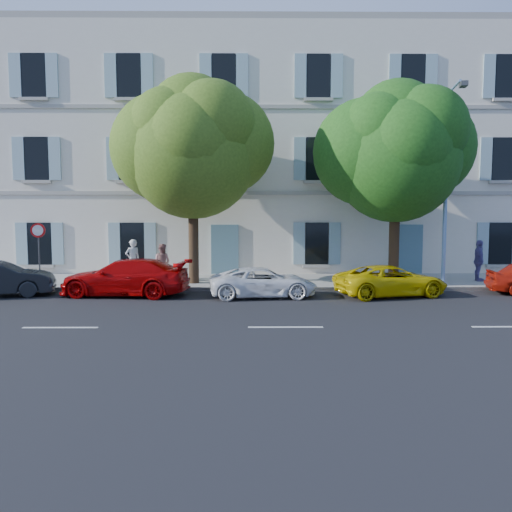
{
  "coord_description": "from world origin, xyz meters",
  "views": [
    {
      "loc": [
        -0.89,
        -17.08,
        3.03
      ],
      "look_at": [
        -0.74,
        2.0,
        1.4
      ],
      "focal_mm": 35.0,
      "sensor_mm": 36.0,
      "label": 1
    }
  ],
  "objects_px": {
    "tree_left": "(193,154)",
    "pedestrian_a": "(133,260)",
    "road_sign": "(38,241)",
    "car_white_coupe": "(263,282)",
    "tree_right": "(396,159)",
    "pedestrian_c": "(479,261)",
    "car_yellow_supercar": "(391,281)",
    "car_red_coupe": "(125,277)",
    "pedestrian_b": "(162,262)",
    "street_lamp": "(448,175)"
  },
  "relations": [
    {
      "from": "road_sign",
      "to": "pedestrian_c",
      "type": "relative_size",
      "value": 1.43
    },
    {
      "from": "tree_right",
      "to": "street_lamp",
      "type": "relative_size",
      "value": 1.02
    },
    {
      "from": "road_sign",
      "to": "pedestrian_b",
      "type": "xyz_separation_m",
      "value": [
        4.67,
        1.28,
        -1.0
      ]
    },
    {
      "from": "tree_right",
      "to": "street_lamp",
      "type": "height_order",
      "value": "tree_right"
    },
    {
      "from": "car_red_coupe",
      "to": "pedestrian_a",
      "type": "xyz_separation_m",
      "value": [
        -0.47,
        3.19,
        0.35
      ]
    },
    {
      "from": "pedestrian_a",
      "to": "pedestrian_c",
      "type": "distance_m",
      "value": 14.85
    },
    {
      "from": "road_sign",
      "to": "pedestrian_a",
      "type": "xyz_separation_m",
      "value": [
        3.37,
        1.54,
        -0.91
      ]
    },
    {
      "from": "car_white_coupe",
      "to": "car_yellow_supercar",
      "type": "bearing_deg",
      "value": -92.83
    },
    {
      "from": "pedestrian_a",
      "to": "pedestrian_b",
      "type": "relative_size",
      "value": 1.11
    },
    {
      "from": "car_white_coupe",
      "to": "pedestrian_a",
      "type": "bearing_deg",
      "value": 52.61
    },
    {
      "from": "car_red_coupe",
      "to": "pedestrian_a",
      "type": "distance_m",
      "value": 3.24
    },
    {
      "from": "tree_right",
      "to": "car_white_coupe",
      "type": "bearing_deg",
      "value": -156.61
    },
    {
      "from": "tree_left",
      "to": "pedestrian_c",
      "type": "height_order",
      "value": "tree_left"
    },
    {
      "from": "car_white_coupe",
      "to": "road_sign",
      "type": "distance_m",
      "value": 9.25
    },
    {
      "from": "car_yellow_supercar",
      "to": "pedestrian_c",
      "type": "height_order",
      "value": "pedestrian_c"
    },
    {
      "from": "car_white_coupe",
      "to": "tree_right",
      "type": "relative_size",
      "value": 0.49
    },
    {
      "from": "car_white_coupe",
      "to": "pedestrian_c",
      "type": "xyz_separation_m",
      "value": [
        9.29,
        3.17,
        0.49
      ]
    },
    {
      "from": "pedestrian_a",
      "to": "pedestrian_b",
      "type": "bearing_deg",
      "value": 132.94
    },
    {
      "from": "car_red_coupe",
      "to": "pedestrian_a",
      "type": "height_order",
      "value": "pedestrian_a"
    },
    {
      "from": "car_yellow_supercar",
      "to": "car_red_coupe",
      "type": "bearing_deg",
      "value": 75.44
    },
    {
      "from": "pedestrian_a",
      "to": "road_sign",
      "type": "bearing_deg",
      "value": -11.01
    },
    {
      "from": "tree_left",
      "to": "street_lamp",
      "type": "relative_size",
      "value": 1.06
    },
    {
      "from": "tree_right",
      "to": "pedestrian_b",
      "type": "relative_size",
      "value": 4.95
    },
    {
      "from": "pedestrian_b",
      "to": "pedestrian_c",
      "type": "relative_size",
      "value": 0.91
    },
    {
      "from": "car_white_coupe",
      "to": "pedestrian_c",
      "type": "height_order",
      "value": "pedestrian_c"
    },
    {
      "from": "car_red_coupe",
      "to": "tree_right",
      "type": "xyz_separation_m",
      "value": [
        10.48,
        1.99,
        4.53
      ]
    },
    {
      "from": "tree_right",
      "to": "road_sign",
      "type": "xyz_separation_m",
      "value": [
        -14.32,
        -0.35,
        -3.26
      ]
    },
    {
      "from": "pedestrian_c",
      "to": "car_yellow_supercar",
      "type": "bearing_deg",
      "value": 132.67
    },
    {
      "from": "car_red_coupe",
      "to": "pedestrian_b",
      "type": "distance_m",
      "value": 3.05
    },
    {
      "from": "car_white_coupe",
      "to": "pedestrian_c",
      "type": "bearing_deg",
      "value": -76.19
    },
    {
      "from": "tree_left",
      "to": "tree_right",
      "type": "xyz_separation_m",
      "value": [
        8.22,
        -0.31,
        -0.22
      ]
    },
    {
      "from": "tree_right",
      "to": "street_lamp",
      "type": "xyz_separation_m",
      "value": [
        1.85,
        -0.67,
        -0.69
      ]
    },
    {
      "from": "tree_right",
      "to": "car_red_coupe",
      "type": "bearing_deg",
      "value": -169.24
    },
    {
      "from": "car_yellow_supercar",
      "to": "pedestrian_b",
      "type": "relative_size",
      "value": 2.57
    },
    {
      "from": "car_red_coupe",
      "to": "car_yellow_supercar",
      "type": "height_order",
      "value": "car_red_coupe"
    },
    {
      "from": "pedestrian_b",
      "to": "pedestrian_c",
      "type": "distance_m",
      "value": 13.54
    },
    {
      "from": "car_yellow_supercar",
      "to": "pedestrian_b",
      "type": "height_order",
      "value": "pedestrian_b"
    },
    {
      "from": "car_yellow_supercar",
      "to": "road_sign",
      "type": "relative_size",
      "value": 1.64
    },
    {
      "from": "tree_left",
      "to": "pedestrian_a",
      "type": "distance_m",
      "value": 5.26
    },
    {
      "from": "road_sign",
      "to": "car_white_coupe",
      "type": "bearing_deg",
      "value": -12.52
    },
    {
      "from": "car_yellow_supercar",
      "to": "tree_right",
      "type": "xyz_separation_m",
      "value": [
        0.7,
        2.15,
        4.65
      ]
    },
    {
      "from": "pedestrian_a",
      "to": "pedestrian_b",
      "type": "distance_m",
      "value": 1.34
    },
    {
      "from": "tree_right",
      "to": "road_sign",
      "type": "height_order",
      "value": "tree_right"
    },
    {
      "from": "road_sign",
      "to": "pedestrian_c",
      "type": "distance_m",
      "value": 18.28
    },
    {
      "from": "tree_left",
      "to": "road_sign",
      "type": "bearing_deg",
      "value": -173.8
    },
    {
      "from": "street_lamp",
      "to": "pedestrian_a",
      "type": "height_order",
      "value": "street_lamp"
    },
    {
      "from": "car_yellow_supercar",
      "to": "pedestrian_b",
      "type": "xyz_separation_m",
      "value": [
        -8.95,
        3.08,
        0.38
      ]
    },
    {
      "from": "car_yellow_supercar",
      "to": "street_lamp",
      "type": "bearing_deg",
      "value": -73.43
    },
    {
      "from": "car_yellow_supercar",
      "to": "pedestrian_a",
      "type": "distance_m",
      "value": 10.8
    },
    {
      "from": "tree_left",
      "to": "street_lamp",
      "type": "distance_m",
      "value": 10.15
    }
  ]
}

